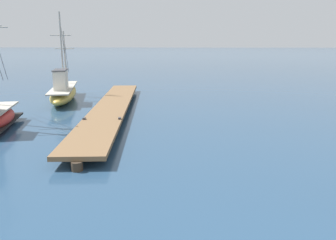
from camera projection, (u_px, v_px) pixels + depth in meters
floating_dock at (112, 107)px, 19.28m from camera, size 3.16×17.75×0.53m
fishing_boat_0 at (63, 91)px, 23.28m from camera, size 3.12×7.79×5.76m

